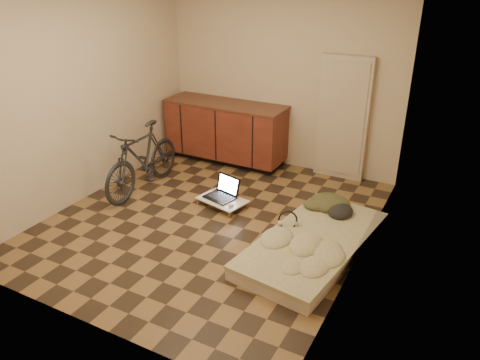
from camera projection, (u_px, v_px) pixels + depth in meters
The scene contains 10 objects.
room_shell at pixel (208, 114), 5.02m from camera, with size 3.50×4.00×2.60m.
cabinets at pixel (226, 131), 7.05m from camera, with size 1.84×0.62×0.91m.
appliance_panel at pixel (343, 119), 6.36m from camera, with size 0.70×0.10×1.70m, color #C5B39C.
bicycle at pixel (142, 156), 6.09m from camera, with size 0.45×1.53×0.99m, color black.
futon at pixel (313, 244), 4.93m from camera, with size 1.17×2.02×0.16m.
clothing_pile at pixel (332, 200), 5.43m from camera, with size 0.51×0.43×0.21m, color #3C3D24, non-canonical shape.
headphones at pixel (288, 219), 5.08m from camera, with size 0.23×0.22×0.16m, color black, non-canonical shape.
lap_desk at pixel (222, 200), 5.84m from camera, with size 0.66×0.50×0.10m.
laptop at pixel (223, 193), 5.87m from camera, with size 0.43×0.40×0.25m.
mouse at pixel (231, 205), 5.66m from camera, with size 0.05×0.09×0.03m, color silver.
Camera 1 is at (2.57, -4.12, 2.77)m, focal length 35.00 mm.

